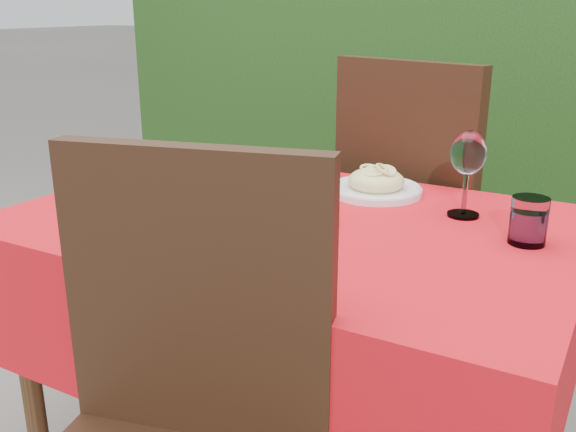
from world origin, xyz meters
The scene contains 9 objects.
hedge centered at (0.00, 1.55, 0.92)m, with size 3.20×0.55×1.78m.
dining_table centered at (0.00, 0.00, 0.60)m, with size 1.26×0.86×0.75m.
chair_far centered at (0.11, 0.64, 0.61)m, with size 0.60×0.60×1.07m.
pizza_plate centered at (-0.05, -0.07, 0.78)m, with size 0.36×0.36×0.07m.
pasta_plate centered at (0.10, 0.27, 0.77)m, with size 0.24×0.24×0.07m.
water_glass centered at (0.50, 0.09, 0.79)m, with size 0.07×0.07×0.10m.
wine_glass centered at (0.34, 0.20, 0.89)m, with size 0.08×0.08×0.20m.
fork centered at (-0.32, -0.02, 0.75)m, with size 0.02×0.19×0.01m, color silver.
steel_ramekin centered at (-0.50, 0.23, 0.76)m, with size 0.09×0.09×0.03m, color #B2B2B9.
Camera 1 is at (0.68, -1.22, 1.21)m, focal length 40.00 mm.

